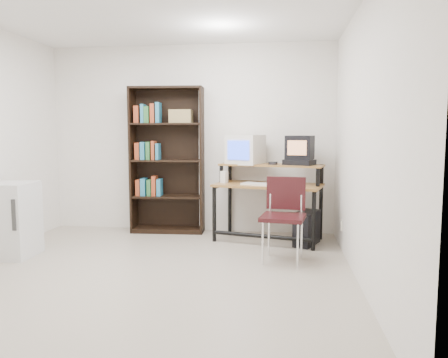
# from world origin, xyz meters

# --- Properties ---
(floor) EXTENTS (4.00, 4.00, 0.01)m
(floor) POSITION_xyz_m (0.00, 0.00, -0.01)
(floor) COLOR #B5A896
(floor) RESTS_ON ground
(ceiling) EXTENTS (4.00, 4.00, 0.01)m
(ceiling) POSITION_xyz_m (0.00, 0.00, 2.60)
(ceiling) COLOR white
(ceiling) RESTS_ON back_wall
(back_wall) EXTENTS (4.00, 0.01, 2.60)m
(back_wall) POSITION_xyz_m (0.00, 2.00, 1.30)
(back_wall) COLOR white
(back_wall) RESTS_ON floor
(front_wall) EXTENTS (4.00, 0.01, 2.60)m
(front_wall) POSITION_xyz_m (0.00, -2.00, 1.30)
(front_wall) COLOR white
(front_wall) RESTS_ON floor
(right_wall) EXTENTS (0.01, 4.00, 2.60)m
(right_wall) POSITION_xyz_m (2.00, 0.00, 1.30)
(right_wall) COLOR white
(right_wall) RESTS_ON floor
(computer_desk) EXTENTS (1.45, 0.95, 0.98)m
(computer_desk) POSITION_xyz_m (1.12, 1.54, 0.70)
(computer_desk) COLOR olive
(computer_desk) RESTS_ON floor
(crt_monitor) EXTENTS (0.53, 0.53, 0.39)m
(crt_monitor) POSITION_xyz_m (0.80, 1.72, 1.17)
(crt_monitor) COLOR silver
(crt_monitor) RESTS_ON computer_desk
(vcr) EXTENTS (0.44, 0.39, 0.08)m
(vcr) POSITION_xyz_m (1.50, 1.54, 1.01)
(vcr) COLOR black
(vcr) RESTS_ON computer_desk
(crt_tv) EXTENTS (0.39, 0.38, 0.30)m
(crt_tv) POSITION_xyz_m (1.51, 1.60, 1.20)
(crt_tv) COLOR black
(crt_tv) RESTS_ON vcr
(cd_spindle) EXTENTS (0.13, 0.13, 0.05)m
(cd_spindle) POSITION_xyz_m (1.17, 1.55, 0.99)
(cd_spindle) COLOR #26262B
(cd_spindle) RESTS_ON computer_desk
(keyboard) EXTENTS (0.51, 0.36, 0.03)m
(keyboard) POSITION_xyz_m (1.02, 1.40, 0.74)
(keyboard) COLOR silver
(keyboard) RESTS_ON computer_desk
(mousepad) EXTENTS (0.23, 0.19, 0.01)m
(mousepad) POSITION_xyz_m (1.41, 1.36, 0.72)
(mousepad) COLOR black
(mousepad) RESTS_ON computer_desk
(mouse) EXTENTS (0.11, 0.08, 0.03)m
(mouse) POSITION_xyz_m (1.40, 1.35, 0.74)
(mouse) COLOR white
(mouse) RESTS_ON mousepad
(desk_speaker) EXTENTS (0.10, 0.10, 0.17)m
(desk_speaker) POSITION_xyz_m (0.54, 1.56, 0.80)
(desk_speaker) COLOR silver
(desk_speaker) RESTS_ON computer_desk
(pc_tower) EXTENTS (0.36, 0.49, 0.42)m
(pc_tower) POSITION_xyz_m (1.60, 1.35, 0.21)
(pc_tower) COLOR black
(pc_tower) RESTS_ON floor
(school_chair) EXTENTS (0.51, 0.51, 0.90)m
(school_chair) POSITION_xyz_m (1.31, 0.67, 0.56)
(school_chair) COLOR black
(school_chair) RESTS_ON floor
(bookshelf) EXTENTS (1.02, 0.39, 2.01)m
(bookshelf) POSITION_xyz_m (-0.30, 1.86, 1.02)
(bookshelf) COLOR black
(bookshelf) RESTS_ON floor
(mini_fridge) EXTENTS (0.50, 0.51, 0.84)m
(mini_fridge) POSITION_xyz_m (-1.72, 0.40, 0.42)
(mini_fridge) COLOR silver
(mini_fridge) RESTS_ON floor
(wall_outlet) EXTENTS (0.02, 0.08, 0.12)m
(wall_outlet) POSITION_xyz_m (1.99, 1.15, 0.30)
(wall_outlet) COLOR beige
(wall_outlet) RESTS_ON right_wall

